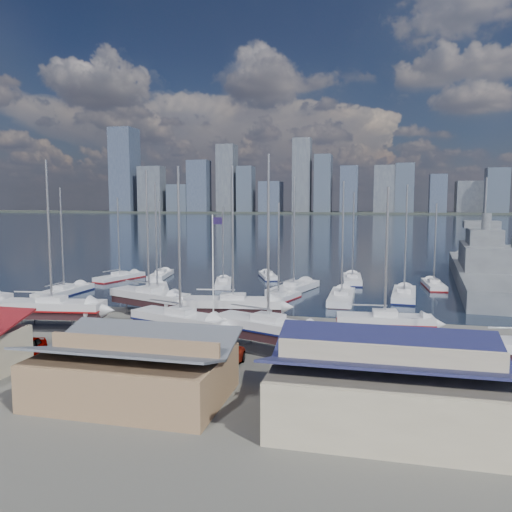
# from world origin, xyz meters

# --- Properties ---
(ground) EXTENTS (1400.00, 1400.00, 0.00)m
(ground) POSITION_xyz_m (0.00, -10.00, 0.00)
(ground) COLOR #605E59
(ground) RESTS_ON ground
(water) EXTENTS (1400.00, 600.00, 0.40)m
(water) POSITION_xyz_m (0.00, 300.00, -0.15)
(water) COLOR #19273A
(water) RESTS_ON ground
(far_shore) EXTENTS (1400.00, 80.00, 2.20)m
(far_shore) POSITION_xyz_m (0.00, 560.00, 1.10)
(far_shore) COLOR #2D332D
(far_shore) RESTS_ON ground
(skyline) EXTENTS (639.14, 43.80, 107.69)m
(skyline) POSITION_xyz_m (-7.83, 553.76, 39.09)
(skyline) COLOR #475166
(skyline) RESTS_ON far_shore
(shed_grey) EXTENTS (12.60, 8.40, 4.17)m
(shed_grey) POSITION_xyz_m (0.00, -26.00, 2.15)
(shed_grey) COLOR #8C6B4C
(shed_grey) RESTS_ON ground
(shed_blue) EXTENTS (13.65, 9.45, 4.71)m
(shed_blue) POSITION_xyz_m (16.00, -26.00, 2.42)
(shed_blue) COLOR #BFB293
(shed_blue) RESTS_ON ground
(sailboat_cradle_1) EXTENTS (10.86, 4.38, 16.97)m
(sailboat_cradle_1) POSITION_xyz_m (-16.54, -11.28, 2.12)
(sailboat_cradle_1) COLOR #2D2D33
(sailboat_cradle_1) RESTS_ON ground
(sailboat_cradle_2) EXTENTS (10.40, 6.27, 16.40)m
(sailboat_cradle_2) POSITION_xyz_m (-9.65, -3.38, 2.10)
(sailboat_cradle_2) COLOR #2D2D33
(sailboat_cradle_2) RESTS_ON ground
(sailboat_cradle_3) EXTENTS (10.25, 5.82, 15.99)m
(sailboat_cradle_3) POSITION_xyz_m (-1.90, -13.18, 2.07)
(sailboat_cradle_3) COLOR #2D2D33
(sailboat_cradle_3) RESTS_ON ground
(sailboat_cradle_4) EXTENTS (10.46, 4.29, 16.53)m
(sailboat_cradle_4) POSITION_xyz_m (0.86, -5.47, 2.10)
(sailboat_cradle_4) COLOR #2D2D33
(sailboat_cradle_4) RESTS_ON ground
(sailboat_cradle_5) EXTENTS (10.75, 6.44, 16.74)m
(sailboat_cradle_5) POSITION_xyz_m (6.46, -14.18, 2.11)
(sailboat_cradle_5) COLOR #2D2D33
(sailboat_cradle_5) RESTS_ON ground
(sailboat_cradle_6) EXTENTS (8.88, 3.27, 14.18)m
(sailboat_cradle_6) POSITION_xyz_m (16.19, -8.82, 1.98)
(sailboat_cradle_6) COLOR #2D2D33
(sailboat_cradle_6) RESTS_ON ground
(sailboat_moored_0) EXTENTS (3.29, 10.48, 15.51)m
(sailboat_moored_0) POSITION_xyz_m (-26.72, 5.53, 0.31)
(sailboat_moored_0) COLOR black
(sailboat_moored_0) RESTS_ON water
(sailboat_moored_1) EXTENTS (5.27, 9.91, 14.26)m
(sailboat_moored_1) POSITION_xyz_m (-26.02, 19.85, 0.31)
(sailboat_moored_1) COLOR black
(sailboat_moored_1) RESTS_ON water
(sailboat_moored_2) EXTENTS (4.12, 9.40, 13.73)m
(sailboat_moored_2) POSITION_xyz_m (-20.41, 23.80, 0.32)
(sailboat_moored_2) COLOR black
(sailboat_moored_2) RESTS_ON water
(sailboat_moored_3) EXTENTS (7.57, 11.08, 16.24)m
(sailboat_moored_3) POSITION_xyz_m (-14.18, 8.73, 0.31)
(sailboat_moored_3) COLOR black
(sailboat_moored_3) RESTS_ON water
(sailboat_moored_4) EXTENTS (4.50, 8.75, 12.72)m
(sailboat_moored_4) POSITION_xyz_m (-7.45, 18.09, 0.32)
(sailboat_moored_4) COLOR black
(sailboat_moored_4) RESTS_ON water
(sailboat_moored_5) EXTENTS (4.98, 8.22, 11.90)m
(sailboat_moored_5) POSITION_xyz_m (-2.36, 27.43, 0.31)
(sailboat_moored_5) COLOR black
(sailboat_moored_5) RESTS_ON water
(sailboat_moored_6) EXTENTS (4.95, 9.29, 13.38)m
(sailboat_moored_6) POSITION_xyz_m (3.19, 7.78, 0.31)
(sailboat_moored_6) COLOR black
(sailboat_moored_6) RESTS_ON water
(sailboat_moored_7) EXTENTS (6.36, 11.83, 17.21)m
(sailboat_moored_7) POSITION_xyz_m (3.97, 15.31, 0.32)
(sailboat_moored_7) COLOR black
(sailboat_moored_7) RESTS_ON water
(sailboat_moored_8) EXTENTS (3.50, 10.30, 15.16)m
(sailboat_moored_8) POSITION_xyz_m (11.82, 26.08, 0.31)
(sailboat_moored_8) COLOR black
(sailboat_moored_8) RESTS_ON water
(sailboat_moored_9) EXTENTS (3.05, 10.77, 16.25)m
(sailboat_moored_9) POSITION_xyz_m (11.14, 9.95, 0.32)
(sailboat_moored_9) COLOR black
(sailboat_moored_9) RESTS_ON water
(sailboat_moored_10) EXTENTS (3.80, 10.82, 15.88)m
(sailboat_moored_10) POSITION_xyz_m (19.17, 13.87, 0.31)
(sailboat_moored_10) COLOR black
(sailboat_moored_10) RESTS_ON water
(sailboat_moored_11) EXTENTS (3.04, 9.02, 13.27)m
(sailboat_moored_11) POSITION_xyz_m (24.02, 23.79, 0.31)
(sailboat_moored_11) COLOR black
(sailboat_moored_11) RESTS_ON water
(naval_ship_east) EXTENTS (12.61, 49.75, 18.43)m
(naval_ship_east) POSITION_xyz_m (31.93, 29.74, 1.67)
(naval_ship_east) COLOR slate
(naval_ship_east) RESTS_ON water
(car_a) EXTENTS (2.76, 4.96, 1.60)m
(car_a) POSITION_xyz_m (-12.70, -20.31, 0.80)
(car_a) COLOR gray
(car_a) RESTS_ON ground
(car_b) EXTENTS (4.52, 1.95, 1.45)m
(car_b) POSITION_xyz_m (-0.07, -19.69, 0.72)
(car_b) COLOR gray
(car_b) RESTS_ON ground
(car_c) EXTENTS (2.79, 5.92, 1.63)m
(car_c) POSITION_xyz_m (3.82, -19.31, 0.82)
(car_c) COLOR gray
(car_c) RESTS_ON ground
(car_d) EXTENTS (3.97, 5.63, 1.51)m
(car_d) POSITION_xyz_m (2.77, -19.90, 0.76)
(car_d) COLOR gray
(car_d) RESTS_ON ground
(flagpole) EXTENTS (1.03, 0.12, 11.62)m
(flagpole) POSITION_xyz_m (-0.06, -9.00, 6.67)
(flagpole) COLOR white
(flagpole) RESTS_ON ground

